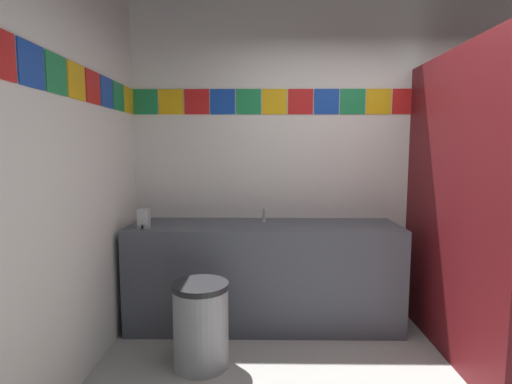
% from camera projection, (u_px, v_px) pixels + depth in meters
% --- Properties ---
extents(wall_back, '(4.42, 0.09, 2.84)m').
position_uv_depth(wall_back, '(375.00, 159.00, 3.58)').
color(wall_back, white).
rests_on(wall_back, ground_plane).
extents(wall_side, '(0.09, 3.37, 2.84)m').
position_uv_depth(wall_side, '(14.00, 168.00, 1.89)').
color(wall_side, white).
rests_on(wall_side, ground_plane).
extents(vanity_counter, '(2.27, 0.61, 0.88)m').
position_uv_depth(vanity_counter, '(264.00, 274.00, 3.36)').
color(vanity_counter, '#4C515B').
rests_on(vanity_counter, ground_plane).
extents(faucet_center, '(0.04, 0.10, 0.14)m').
position_uv_depth(faucet_center, '(264.00, 216.00, 3.39)').
color(faucet_center, silver).
rests_on(faucet_center, vanity_counter).
extents(soap_dispenser, '(0.09, 0.09, 0.16)m').
position_uv_depth(soap_dispenser, '(144.00, 219.00, 3.13)').
color(soap_dispenser, '#B7BABF').
rests_on(soap_dispenser, vanity_counter).
extents(stall_divider, '(0.92, 1.54, 2.21)m').
position_uv_depth(stall_divider, '(493.00, 212.00, 2.54)').
color(stall_divider, maroon).
rests_on(stall_divider, ground_plane).
extents(toilet, '(0.39, 0.49, 0.74)m').
position_uv_depth(toilet, '(482.00, 298.00, 3.19)').
color(toilet, white).
rests_on(toilet, ground_plane).
extents(trash_bin, '(0.39, 0.39, 0.60)m').
position_uv_depth(trash_bin, '(201.00, 324.00, 2.72)').
color(trash_bin, '#999EA3').
rests_on(trash_bin, ground_plane).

